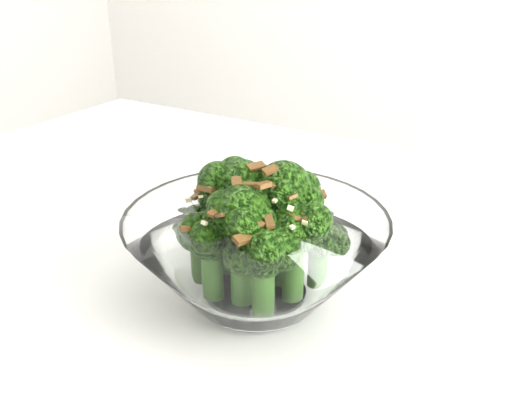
% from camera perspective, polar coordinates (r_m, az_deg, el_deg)
% --- Properties ---
extents(table, '(1.24, 0.87, 0.75)m').
position_cam_1_polar(table, '(0.58, 3.52, -12.43)').
color(table, white).
rests_on(table, ground).
extents(broccoli_dish, '(0.22, 0.22, 0.13)m').
position_cam_1_polar(broccoli_dish, '(0.48, -0.01, -4.44)').
color(broccoli_dish, white).
rests_on(broccoli_dish, table).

